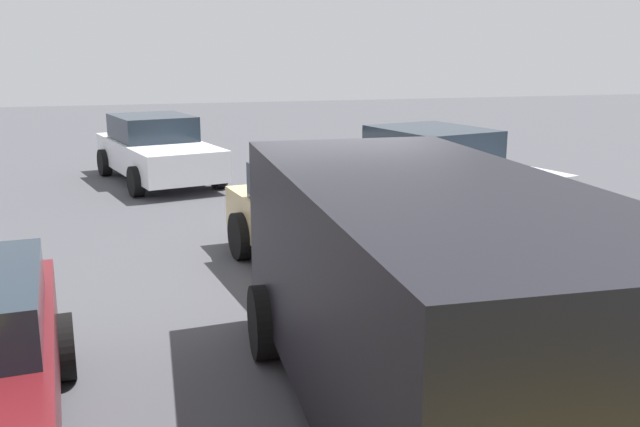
{
  "coord_description": "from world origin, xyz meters",
  "views": [
    {
      "loc": [
        -8.31,
        2.6,
        2.94
      ],
      "look_at": [
        0.0,
        0.3,
        0.9
      ],
      "focal_mm": 39.63,
      "sensor_mm": 36.0,
      "label": 1
    }
  ],
  "objects_px": {
    "art_car_decorated": "(340,225)",
    "parked_sedan_far_right": "(157,150)",
    "parked_van_near_left": "(427,288)",
    "parked_sedan_row_back_center": "(437,172)"
  },
  "relations": [
    {
      "from": "parked_van_near_left",
      "to": "parked_sedan_far_right",
      "type": "xyz_separation_m",
      "value": [
        11.19,
        1.53,
        -0.41
      ]
    },
    {
      "from": "art_car_decorated",
      "to": "parked_sedan_far_right",
      "type": "xyz_separation_m",
      "value": [
        7.59,
        1.94,
        -0.0
      ]
    },
    {
      "from": "parked_sedan_far_right",
      "to": "parked_sedan_row_back_center",
      "type": "xyz_separation_m",
      "value": [
        -4.59,
        -4.66,
        0.05
      ]
    },
    {
      "from": "art_car_decorated",
      "to": "parked_sedan_far_right",
      "type": "height_order",
      "value": "art_car_decorated"
    },
    {
      "from": "art_car_decorated",
      "to": "parked_sedan_row_back_center",
      "type": "distance_m",
      "value": 4.05
    },
    {
      "from": "parked_van_near_left",
      "to": "parked_sedan_row_back_center",
      "type": "xyz_separation_m",
      "value": [
        6.61,
        -3.13,
        -0.36
      ]
    },
    {
      "from": "parked_van_near_left",
      "to": "parked_sedan_far_right",
      "type": "relative_size",
      "value": 1.07
    },
    {
      "from": "parked_van_near_left",
      "to": "parked_sedan_far_right",
      "type": "distance_m",
      "value": 11.3
    },
    {
      "from": "art_car_decorated",
      "to": "parked_van_near_left",
      "type": "relative_size",
      "value": 0.95
    },
    {
      "from": "parked_sedan_far_right",
      "to": "parked_van_near_left",
      "type": "bearing_deg",
      "value": -6.09
    }
  ]
}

